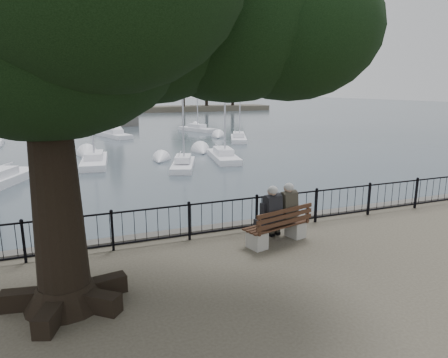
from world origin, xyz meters
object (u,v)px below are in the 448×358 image
lion_monument (112,108)px  bench (278,230)px  person_right (284,213)px  person_left (268,217)px

lion_monument → bench: bearing=-91.0°
person_right → lion_monument: size_ratio=0.18×
person_left → person_right: bearing=14.3°
person_left → person_right: same height
bench → person_left: person_left is taller
bench → person_left: bearing=172.4°
bench → lion_monument: size_ratio=0.22×
person_left → lion_monument: 48.47m
person_right → lion_monument: 48.32m
bench → person_left: size_ratio=1.25×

